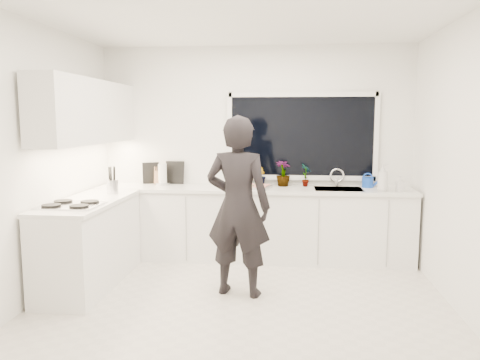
# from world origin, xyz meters

# --- Properties ---
(floor) EXTENTS (4.00, 3.50, 0.02)m
(floor) POSITION_xyz_m (0.00, 0.00, -0.01)
(floor) COLOR beige
(floor) RESTS_ON ground
(wall_back) EXTENTS (4.00, 0.02, 2.70)m
(wall_back) POSITION_xyz_m (0.00, 1.76, 1.35)
(wall_back) COLOR white
(wall_back) RESTS_ON ground
(wall_left) EXTENTS (0.02, 3.50, 2.70)m
(wall_left) POSITION_xyz_m (-2.01, 0.00, 1.35)
(wall_left) COLOR white
(wall_left) RESTS_ON ground
(wall_right) EXTENTS (0.02, 3.50, 2.70)m
(wall_right) POSITION_xyz_m (2.01, 0.00, 1.35)
(wall_right) COLOR white
(wall_right) RESTS_ON ground
(ceiling) EXTENTS (4.00, 3.50, 0.02)m
(ceiling) POSITION_xyz_m (0.00, 0.00, 2.71)
(ceiling) COLOR white
(ceiling) RESTS_ON wall_back
(window) EXTENTS (1.80, 0.02, 1.00)m
(window) POSITION_xyz_m (0.60, 1.73, 1.55)
(window) COLOR black
(window) RESTS_ON wall_back
(base_cabinets_back) EXTENTS (3.92, 0.58, 0.88)m
(base_cabinets_back) POSITION_xyz_m (0.00, 1.45, 0.44)
(base_cabinets_back) COLOR white
(base_cabinets_back) RESTS_ON floor
(base_cabinets_left) EXTENTS (0.58, 1.60, 0.88)m
(base_cabinets_left) POSITION_xyz_m (-1.67, 0.35, 0.44)
(base_cabinets_left) COLOR white
(base_cabinets_left) RESTS_ON floor
(countertop_back) EXTENTS (3.94, 0.62, 0.04)m
(countertop_back) POSITION_xyz_m (0.00, 1.44, 0.90)
(countertop_back) COLOR silver
(countertop_back) RESTS_ON base_cabinets_back
(countertop_left) EXTENTS (0.62, 1.60, 0.04)m
(countertop_left) POSITION_xyz_m (-1.67, 0.35, 0.90)
(countertop_left) COLOR silver
(countertop_left) RESTS_ON base_cabinets_left
(upper_cabinets) EXTENTS (0.34, 2.10, 0.70)m
(upper_cabinets) POSITION_xyz_m (-1.79, 0.70, 1.85)
(upper_cabinets) COLOR white
(upper_cabinets) RESTS_ON wall_left
(sink) EXTENTS (0.58, 0.42, 0.14)m
(sink) POSITION_xyz_m (1.05, 1.45, 0.87)
(sink) COLOR silver
(sink) RESTS_ON countertop_back
(faucet) EXTENTS (0.03, 0.03, 0.22)m
(faucet) POSITION_xyz_m (1.05, 1.65, 1.03)
(faucet) COLOR silver
(faucet) RESTS_ON countertop_back
(stovetop) EXTENTS (0.56, 0.48, 0.03)m
(stovetop) POSITION_xyz_m (-1.69, -0.00, 0.94)
(stovetop) COLOR black
(stovetop) RESTS_ON countertop_left
(person) EXTENTS (0.73, 0.55, 1.81)m
(person) POSITION_xyz_m (-0.06, 0.23, 0.90)
(person) COLOR black
(person) RESTS_ON floor
(pizza_tray) EXTENTS (0.53, 0.44, 0.03)m
(pizza_tray) POSITION_xyz_m (-0.03, 1.42, 0.94)
(pizza_tray) COLOR silver
(pizza_tray) RESTS_ON countertop_back
(pizza) EXTENTS (0.49, 0.39, 0.01)m
(pizza) POSITION_xyz_m (-0.03, 1.42, 0.95)
(pizza) COLOR red
(pizza) RESTS_ON pizza_tray
(watering_can) EXTENTS (0.18, 0.18, 0.13)m
(watering_can) POSITION_xyz_m (1.43, 1.61, 0.98)
(watering_can) COLOR #1342BB
(watering_can) RESTS_ON countertop_back
(paper_towel_roll) EXTENTS (0.14, 0.14, 0.26)m
(paper_towel_roll) POSITION_xyz_m (-1.19, 1.55, 1.05)
(paper_towel_roll) COLOR silver
(paper_towel_roll) RESTS_ON countertop_back
(knife_block) EXTENTS (0.14, 0.11, 0.22)m
(knife_block) POSITION_xyz_m (-1.24, 1.59, 1.03)
(knife_block) COLOR #A46F4C
(knife_block) RESTS_ON countertop_back
(utensil_crock) EXTENTS (0.16, 0.16, 0.16)m
(utensil_crock) POSITION_xyz_m (-1.57, 0.80, 1.00)
(utensil_crock) COLOR silver
(utensil_crock) RESTS_ON countertop_left
(picture_frame_large) EXTENTS (0.21, 0.11, 0.28)m
(picture_frame_large) POSITION_xyz_m (-1.39, 1.69, 1.06)
(picture_frame_large) COLOR black
(picture_frame_large) RESTS_ON countertop_back
(picture_frame_small) EXTENTS (0.25, 0.03, 0.30)m
(picture_frame_small) POSITION_xyz_m (-1.06, 1.69, 1.07)
(picture_frame_small) COLOR black
(picture_frame_small) RESTS_ON countertop_back
(herb_plants) EXTENTS (1.12, 0.34, 0.33)m
(herb_plants) POSITION_xyz_m (0.09, 1.61, 1.07)
(herb_plants) COLOR #26662D
(herb_plants) RESTS_ON countertop_back
(soap_bottles) EXTENTS (0.32, 0.13, 0.33)m
(soap_bottles) POSITION_xyz_m (1.59, 1.30, 1.07)
(soap_bottles) COLOR #D8BF66
(soap_bottles) RESTS_ON countertop_back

